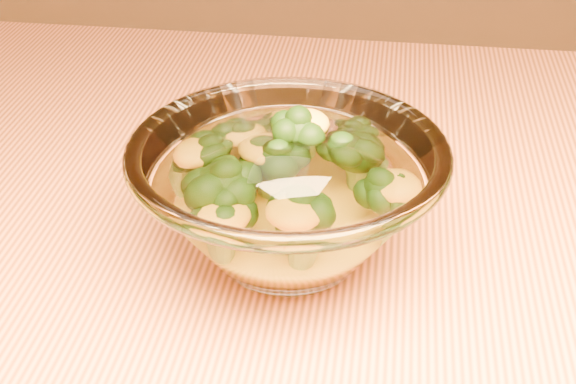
{
  "coord_description": "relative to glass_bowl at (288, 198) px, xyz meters",
  "views": [
    {
      "loc": [
        0.04,
        -0.39,
        1.07
      ],
      "look_at": [
        -0.02,
        0.02,
        0.8
      ],
      "focal_mm": 50.0,
      "sensor_mm": 36.0,
      "label": 1
    }
  ],
  "objects": [
    {
      "name": "glass_bowl",
      "position": [
        0.0,
        0.0,
        0.0
      ],
      "size": [
        0.2,
        0.2,
        0.09
      ],
      "color": "white",
      "rests_on": "table"
    },
    {
      "name": "cheese_sauce",
      "position": [
        -0.0,
        0.0,
        -0.02
      ],
      "size": [
        0.1,
        0.1,
        0.03
      ],
      "primitive_type": "ellipsoid",
      "color": "yellow",
      "rests_on": "glass_bowl"
    },
    {
      "name": "broccoli_heap",
      "position": [
        -0.0,
        0.01,
        0.01
      ],
      "size": [
        0.14,
        0.13,
        0.07
      ],
      "color": "black",
      "rests_on": "cheese_sauce"
    }
  ]
}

